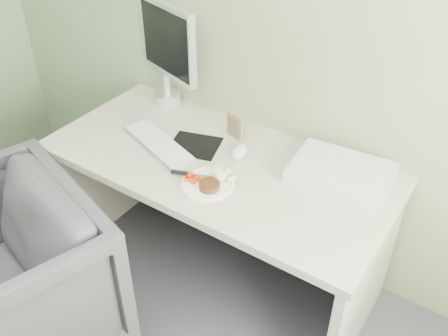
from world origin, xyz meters
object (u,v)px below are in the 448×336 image
Objects in this scene: desk at (217,192)px; scanner at (341,173)px; monitor at (167,49)px; plate at (208,184)px.

scanner is (0.52, 0.18, 0.22)m from desk.
scanner is 0.79× the size of monitor.
monitor is (-0.59, 0.48, 0.30)m from plate.
scanner is at bearing 37.94° from plate.
monitor is at bearing 167.73° from scanner.
desk is 0.78m from monitor.
desk is 7.05× the size of plate.
desk is 0.59m from scanner.
desk is 3.80× the size of scanner.
plate is at bearing -68.21° from desk.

